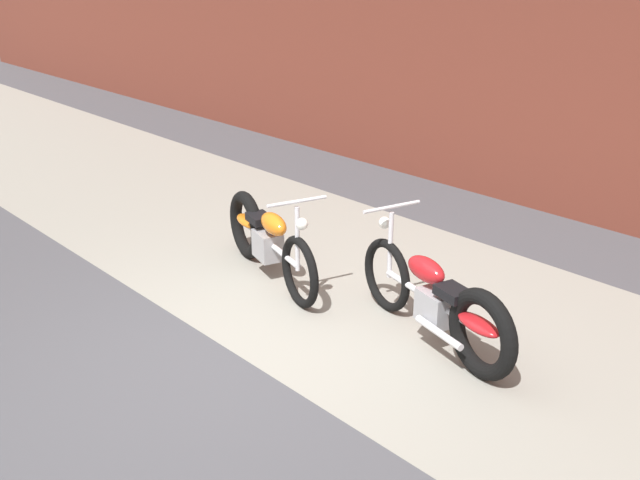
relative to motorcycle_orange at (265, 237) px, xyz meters
The scene contains 4 objects.
ground_plane 1.67m from the motorcycle_orange, 47.40° to the right, with size 80.00×80.00×0.00m, color #47474C.
sidewalk_slab 1.29m from the motorcycle_orange, 26.71° to the left, with size 36.00×3.50×0.01m, color gray.
motorcycle_orange is the anchor object (origin of this frame).
motorcycle_red 2.16m from the motorcycle_orange, ahead, with size 1.97×0.75×1.03m.
Camera 1 is at (4.27, -3.06, 3.11)m, focal length 41.04 mm.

